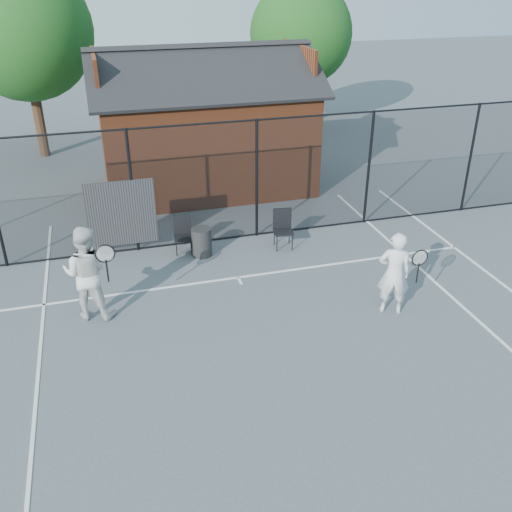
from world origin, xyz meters
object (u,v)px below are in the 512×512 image
object	(u,v)px
chair_left	(183,236)
chair_right	(283,230)
waste_bin	(202,242)
player_front	(394,273)
clubhouse	(204,134)
player_back	(87,273)

from	to	relation	value
chair_left	chair_right	world-z (taller)	chair_right
waste_bin	chair_left	bearing A→B (deg)	146.61
chair_left	chair_right	bearing A→B (deg)	-2.54
chair_left	player_front	bearing A→B (deg)	-38.89
clubhouse	player_front	xyz separation A→B (m)	(2.10, -8.14, -0.74)
chair_right	clubhouse	bearing A→B (deg)	108.28
player_front	waste_bin	xyz separation A→B (m)	(-3.16, 3.44, -0.52)
chair_left	waste_bin	bearing A→B (deg)	-26.17
player_back	waste_bin	xyz separation A→B (m)	(2.59, 1.96, -0.62)
player_back	chair_left	distance (m)	3.16
chair_left	player_back	bearing A→B (deg)	-127.45
player_back	waste_bin	world-z (taller)	player_back
player_front	chair_left	distance (m)	5.15
chair_right	waste_bin	xyz separation A→B (m)	(-1.99, 0.15, -0.12)
clubhouse	chair_right	world-z (taller)	clubhouse
clubhouse	chair_left	bearing A→B (deg)	-108.07
chair_right	waste_bin	size ratio (longest dim) A/B	1.36
clubhouse	player_front	bearing A→B (deg)	-75.51
player_back	waste_bin	bearing A→B (deg)	37.13
player_back	clubhouse	bearing A→B (deg)	61.33
chair_left	waste_bin	distance (m)	0.48
player_back	chair_right	distance (m)	4.94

